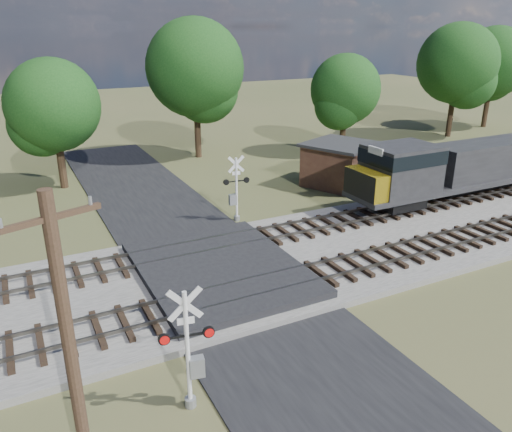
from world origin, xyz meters
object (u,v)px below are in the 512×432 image
crossing_signal_near (191,359)px  utility_pole (73,370)px  crossing_signal_far (235,194)px  equipment_shed (340,164)px

crossing_signal_near → utility_pole: size_ratio=0.50×
crossing_signal_far → equipment_shed: crossing_signal_far is taller
equipment_shed → crossing_signal_near: bearing=-159.8°
utility_pole → equipment_shed: 28.88m
crossing_signal_near → utility_pole: (-3.40, -2.67, 2.67)m
utility_pole → equipment_shed: size_ratio=1.35×
utility_pole → crossing_signal_near: bearing=19.4°
crossing_signal_near → equipment_shed: 24.44m
crossing_signal_far → crossing_signal_near: bearing=66.1°
utility_pole → equipment_shed: (21.05, 19.57, -2.79)m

